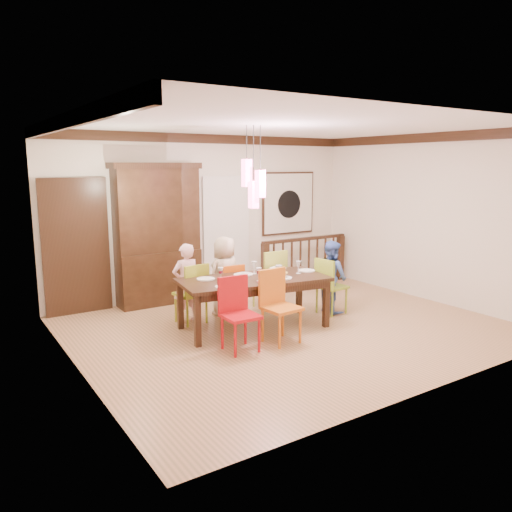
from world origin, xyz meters
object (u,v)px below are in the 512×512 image
dining_table (254,283)px  chair_far_left (191,289)px  person_far_mid (225,276)px  person_end_right (331,276)px  chair_end_right (332,282)px  balustrade (305,260)px  person_far_left (186,283)px  china_hutch (158,234)px

dining_table → chair_far_left: chair_far_left is taller
person_far_mid → dining_table: bearing=81.9°
person_end_right → chair_far_left: bearing=76.0°
chair_far_left → chair_end_right: 2.26m
balustrade → person_far_mid: bearing=-159.7°
chair_end_right → person_end_right: size_ratio=0.77×
balustrade → person_far_mid: size_ratio=1.60×
chair_far_left → chair_end_right: size_ratio=1.02×
balustrade → person_far_left: 3.10m
person_far_left → dining_table: bearing=128.8°
chair_end_right → person_far_left: (-2.14, 0.88, 0.09)m
dining_table → person_far_left: 1.07m
dining_table → person_end_right: person_end_right is taller
chair_end_right → person_far_left: person_far_left is taller
chair_end_right → person_far_mid: bearing=52.8°
balustrade → dining_table: bearing=-143.9°
chair_end_right → person_far_left: size_ratio=0.75×
chair_far_left → china_hutch: (0.02, 1.29, 0.68)m
chair_end_right → china_hutch: (-2.09, 2.09, 0.69)m
chair_far_left → person_far_left: (-0.03, 0.08, 0.08)m
china_hutch → person_far_left: china_hutch is taller
china_hutch → person_far_left: size_ratio=1.99×
chair_far_left → china_hutch: size_ratio=0.38×
person_far_left → chair_far_left: bearing=108.9°
person_far_mid → person_end_right: 1.72m
person_end_right → balustrade: bearing=-20.8°
dining_table → person_far_left: bearing=138.9°
chair_far_left → person_end_right: 2.29m
dining_table → balustrade: balustrade is taller
dining_table → chair_end_right: chair_end_right is taller
dining_table → person_end_right: (1.51, 0.02, -0.08)m
person_end_right → person_far_mid: bearing=66.5°
dining_table → chair_end_right: bearing=6.0°
chair_end_right → balustrade: balustrade is taller
china_hutch → dining_table: bearing=-72.6°
person_far_mid → person_end_right: size_ratio=1.07×
chair_far_left → person_far_left: size_ratio=0.76×
person_far_left → person_far_mid: (0.68, 0.01, 0.03)m
dining_table → china_hutch: (-0.64, 2.02, 0.54)m
chair_far_left → person_end_right: bearing=155.5°
chair_end_right → chair_far_left: bearing=63.3°
person_far_left → person_end_right: person_far_left is taller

